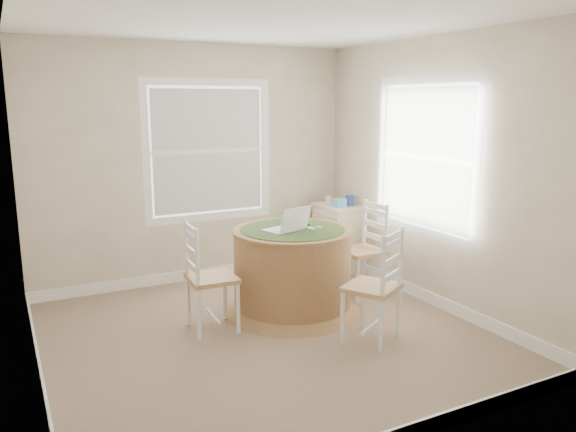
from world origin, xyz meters
TOP-DOWN VIEW (x-y plane):
  - room at (0.17, 0.16)m, footprint 3.64×3.64m
  - round_table at (0.48, 0.41)m, footprint 1.31×1.31m
  - chair_left at (-0.35, 0.35)m, footprint 0.42×0.44m
  - chair_near at (0.74, -0.50)m, footprint 0.56×0.56m
  - chair_right at (1.33, 0.50)m, footprint 0.41×0.43m
  - laptop at (0.40, 0.39)m, footprint 0.43×0.40m
  - mouse at (0.62, 0.32)m, footprint 0.08×0.11m
  - phone at (0.73, 0.36)m, footprint 0.06×0.10m
  - keys at (0.66, 0.48)m, footprint 0.07×0.06m
  - corner_chest at (1.60, 1.36)m, footprint 0.45×0.60m
  - tissue_box at (1.52, 1.23)m, footprint 0.12×0.12m
  - box_yellow at (1.68, 1.41)m, footprint 0.15×0.10m
  - box_blue at (1.70, 1.28)m, footprint 0.08×0.08m
  - cup_cream at (1.55, 1.52)m, footprint 0.07×0.07m

SIDE VIEW (x-z plane):
  - corner_chest at x=1.60m, z-range 0.00..0.79m
  - round_table at x=0.48m, z-range 0.03..0.85m
  - chair_left at x=-0.35m, z-range 0.00..0.95m
  - chair_near at x=0.74m, z-range 0.00..0.95m
  - chair_right at x=1.33m, z-range 0.00..0.95m
  - phone at x=0.73m, z-range 0.80..0.82m
  - keys at x=0.66m, z-range 0.80..0.83m
  - mouse at x=0.62m, z-range 0.80..0.84m
  - box_yellow at x=1.68m, z-range 0.79..0.85m
  - cup_cream at x=1.55m, z-range 0.79..0.88m
  - tissue_box at x=1.52m, z-range 0.79..0.89m
  - laptop at x=0.40m, z-range 0.72..0.97m
  - box_blue at x=1.70m, z-range 0.79..0.91m
  - room at x=0.17m, z-range -0.02..2.62m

